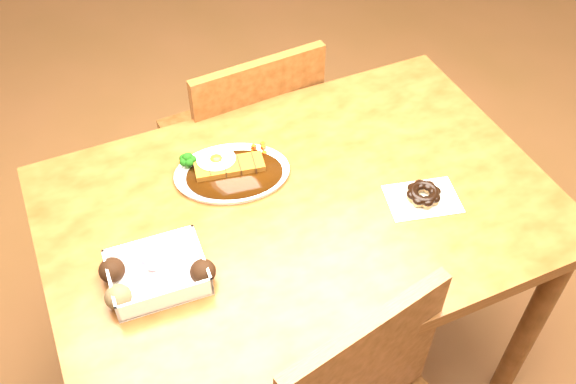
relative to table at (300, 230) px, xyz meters
name	(u,v)px	position (x,y,z in m)	size (l,w,h in m)	color
ground	(297,360)	(0.00, 0.00, -0.65)	(6.00, 6.00, 0.00)	brown
table	(300,230)	(0.00, 0.00, 0.00)	(1.20, 0.80, 0.75)	#4A290E
chair_far	(245,143)	(0.05, 0.53, -0.17)	(0.45, 0.45, 0.87)	#4A290E
katsu_curry_plate	(230,170)	(-0.12, 0.16, 0.11)	(0.32, 0.26, 0.06)	white
donut_box	(155,273)	(-0.37, -0.08, 0.13)	(0.23, 0.17, 0.06)	white
pon_de_ring	(423,194)	(0.27, -0.11, 0.12)	(0.19, 0.16, 0.03)	silver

